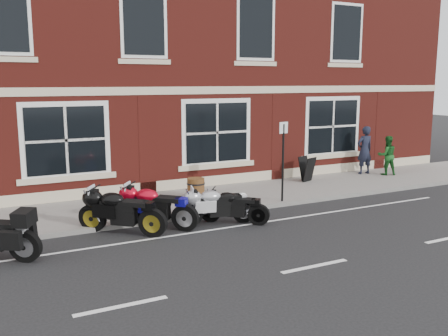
% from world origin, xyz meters
% --- Properties ---
extents(ground, '(80.00, 80.00, 0.00)m').
position_xyz_m(ground, '(0.00, 0.00, 0.00)').
color(ground, black).
rests_on(ground, ground).
extents(sidewalk, '(30.00, 3.00, 0.12)m').
position_xyz_m(sidewalk, '(0.00, 3.00, 0.06)').
color(sidewalk, slate).
rests_on(sidewalk, ground).
extents(kerb, '(30.00, 0.16, 0.12)m').
position_xyz_m(kerb, '(0.00, 1.42, 0.06)').
color(kerb, slate).
rests_on(kerb, ground).
extents(pub_building, '(24.00, 12.00, 12.00)m').
position_xyz_m(pub_building, '(0.00, 10.50, 6.00)').
color(pub_building, maroon).
rests_on(pub_building, ground).
extents(moto_sport_red, '(1.73, 1.71, 1.03)m').
position_xyz_m(moto_sport_red, '(-1.98, 1.03, 0.59)').
color(moto_sport_red, black).
rests_on(moto_sport_red, ground).
extents(moto_sport_black, '(1.80, 1.70, 1.05)m').
position_xyz_m(moto_sport_black, '(-2.89, 0.94, 0.60)').
color(moto_sport_black, black).
rests_on(moto_sport_black, ground).
extents(moto_sport_silver, '(2.06, 0.55, 0.93)m').
position_xyz_m(moto_sport_silver, '(-0.47, 0.63, 0.54)').
color(moto_sport_silver, black).
rests_on(moto_sport_silver, ground).
extents(moto_naked_black, '(1.49, 1.33, 0.85)m').
position_xyz_m(moto_naked_black, '(-0.01, 0.50, 0.49)').
color(moto_naked_black, black).
rests_on(moto_naked_black, ground).
extents(pedestrian_left, '(0.71, 0.49, 1.86)m').
position_xyz_m(pedestrian_left, '(7.60, 3.87, 1.05)').
color(pedestrian_left, black).
rests_on(pedestrian_left, sidewalk).
extents(pedestrian_right, '(0.89, 0.80, 1.51)m').
position_xyz_m(pedestrian_right, '(8.22, 3.31, 0.87)').
color(pedestrian_right, '#164F1C').
rests_on(pedestrian_right, sidewalk).
extents(a_board_sign, '(0.63, 0.52, 0.90)m').
position_xyz_m(a_board_sign, '(4.73, 3.70, 0.57)').
color(a_board_sign, black).
rests_on(a_board_sign, sidewalk).
extents(barrel_planter, '(0.56, 0.56, 0.63)m').
position_xyz_m(barrel_planter, '(0.08, 3.11, 0.43)').
color(barrel_planter, '#421C11').
rests_on(barrel_planter, sidewalk).
extents(parking_sign, '(0.34, 0.10, 2.40)m').
position_xyz_m(parking_sign, '(2.24, 1.55, 1.50)').
color(parking_sign, black).
rests_on(parking_sign, sidewalk).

